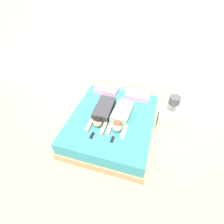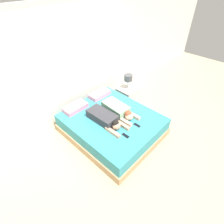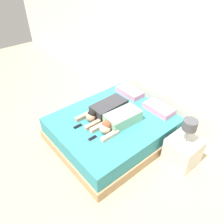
{
  "view_description": "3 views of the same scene",
  "coord_description": "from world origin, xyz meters",
  "px_view_note": "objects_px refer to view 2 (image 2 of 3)",
  "views": [
    {
      "loc": [
        0.74,
        -2.44,
        3.0
      ],
      "look_at": [
        0.0,
        0.0,
        0.61
      ],
      "focal_mm": 28.0,
      "sensor_mm": 36.0,
      "label": 1
    },
    {
      "loc": [
        -2.08,
        -1.98,
        2.98
      ],
      "look_at": [
        0.0,
        0.0,
        0.61
      ],
      "focal_mm": 28.0,
      "sensor_mm": 36.0,
      "label": 2
    },
    {
      "loc": [
        2.27,
        -1.93,
        2.86
      ],
      "look_at": [
        0.0,
        0.0,
        0.61
      ],
      "focal_mm": 35.0,
      "sensor_mm": 36.0,
      "label": 3
    }
  ],
  "objects_px": {
    "cell_phone_right": "(137,125)",
    "person_right": "(119,110)",
    "cell_phone_left": "(126,136)",
    "nightstand": "(127,94)",
    "pillow_head_left": "(75,108)",
    "bed": "(112,125)",
    "person_left": "(105,118)",
    "pillow_head_right": "(100,94)"
  },
  "relations": [
    {
      "from": "cell_phone_right",
      "to": "person_right",
      "type": "bearing_deg",
      "value": 87.67
    },
    {
      "from": "cell_phone_left",
      "to": "nightstand",
      "type": "distance_m",
      "value": 1.76
    },
    {
      "from": "pillow_head_left",
      "to": "cell_phone_right",
      "type": "relative_size",
      "value": 3.61
    },
    {
      "from": "bed",
      "to": "cell_phone_left",
      "type": "bearing_deg",
      "value": -110.66
    },
    {
      "from": "person_left",
      "to": "cell_phone_left",
      "type": "distance_m",
      "value": 0.58
    },
    {
      "from": "person_left",
      "to": "cell_phone_right",
      "type": "relative_size",
      "value": 6.31
    },
    {
      "from": "pillow_head_left",
      "to": "pillow_head_right",
      "type": "height_order",
      "value": "same"
    },
    {
      "from": "bed",
      "to": "nightstand",
      "type": "relative_size",
      "value": 2.31
    },
    {
      "from": "pillow_head_right",
      "to": "person_left",
      "type": "xyz_separation_m",
      "value": [
        -0.58,
        -0.79,
        0.04
      ]
    },
    {
      "from": "nightstand",
      "to": "cell_phone_right",
      "type": "bearing_deg",
      "value": -132.69
    },
    {
      "from": "bed",
      "to": "person_left",
      "type": "distance_m",
      "value": 0.38
    },
    {
      "from": "pillow_head_left",
      "to": "person_right",
      "type": "height_order",
      "value": "person_right"
    },
    {
      "from": "pillow_head_right",
      "to": "cell_phone_right",
      "type": "height_order",
      "value": "pillow_head_right"
    },
    {
      "from": "pillow_head_right",
      "to": "person_right",
      "type": "height_order",
      "value": "person_right"
    },
    {
      "from": "pillow_head_right",
      "to": "cell_phone_right",
      "type": "relative_size",
      "value": 3.61
    },
    {
      "from": "bed",
      "to": "cell_phone_right",
      "type": "xyz_separation_m",
      "value": [
        0.17,
        -0.55,
        0.24
      ]
    },
    {
      "from": "cell_phone_left",
      "to": "pillow_head_left",
      "type": "bearing_deg",
      "value": 96.89
    },
    {
      "from": "person_left",
      "to": "nightstand",
      "type": "relative_size",
      "value": 1.1
    },
    {
      "from": "pillow_head_right",
      "to": "person_right",
      "type": "bearing_deg",
      "value": -102.66
    },
    {
      "from": "pillow_head_left",
      "to": "cell_phone_right",
      "type": "bearing_deg",
      "value": -67.69
    },
    {
      "from": "bed",
      "to": "pillow_head_right",
      "type": "relative_size",
      "value": 3.67
    },
    {
      "from": "person_left",
      "to": "cell_phone_left",
      "type": "xyz_separation_m",
      "value": [
        -0.02,
        -0.57,
        -0.09
      ]
    },
    {
      "from": "person_left",
      "to": "nightstand",
      "type": "bearing_deg",
      "value": 20.55
    },
    {
      "from": "pillow_head_right",
      "to": "cell_phone_left",
      "type": "distance_m",
      "value": 1.49
    },
    {
      "from": "bed",
      "to": "nightstand",
      "type": "bearing_deg",
      "value": 23.99
    },
    {
      "from": "cell_phone_left",
      "to": "cell_phone_right",
      "type": "xyz_separation_m",
      "value": [
        0.39,
        0.02,
        0.0
      ]
    },
    {
      "from": "person_left",
      "to": "cell_phone_left",
      "type": "bearing_deg",
      "value": -91.53
    },
    {
      "from": "pillow_head_left",
      "to": "pillow_head_right",
      "type": "xyz_separation_m",
      "value": [
        0.76,
        0.0,
        0.0
      ]
    },
    {
      "from": "cell_phone_right",
      "to": "nightstand",
      "type": "distance_m",
      "value": 1.46
    },
    {
      "from": "pillow_head_right",
      "to": "person_left",
      "type": "relative_size",
      "value": 0.57
    },
    {
      "from": "pillow_head_left",
      "to": "cell_phone_right",
      "type": "xyz_separation_m",
      "value": [
        0.55,
        -1.35,
        -0.05
      ]
    },
    {
      "from": "pillow_head_left",
      "to": "cell_phone_right",
      "type": "height_order",
      "value": "pillow_head_left"
    },
    {
      "from": "pillow_head_left",
      "to": "nightstand",
      "type": "bearing_deg",
      "value": -10.48
    },
    {
      "from": "pillow_head_right",
      "to": "cell_phone_right",
      "type": "xyz_separation_m",
      "value": [
        -0.21,
        -1.35,
        -0.05
      ]
    },
    {
      "from": "bed",
      "to": "person_right",
      "type": "distance_m",
      "value": 0.39
    },
    {
      "from": "person_right",
      "to": "nightstand",
      "type": "relative_size",
      "value": 1.02
    },
    {
      "from": "person_left",
      "to": "person_right",
      "type": "relative_size",
      "value": 1.08
    },
    {
      "from": "pillow_head_left",
      "to": "cell_phone_left",
      "type": "bearing_deg",
      "value": -83.11
    },
    {
      "from": "cell_phone_left",
      "to": "cell_phone_right",
      "type": "height_order",
      "value": "same"
    },
    {
      "from": "person_left",
      "to": "cell_phone_right",
      "type": "xyz_separation_m",
      "value": [
        0.37,
        -0.56,
        -0.09
      ]
    },
    {
      "from": "pillow_head_right",
      "to": "person_right",
      "type": "relative_size",
      "value": 0.62
    },
    {
      "from": "person_left",
      "to": "cell_phone_left",
      "type": "relative_size",
      "value": 6.31
    }
  ]
}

